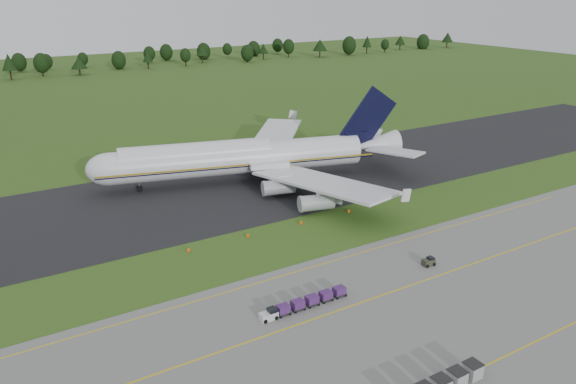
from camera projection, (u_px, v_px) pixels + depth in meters
ground at (272, 245)px, 93.14m from camera, size 600.00×600.00×0.00m
apron at (415, 352)px, 65.85m from camera, size 300.00×52.00×0.06m
taxiway at (205, 195)px, 115.58m from camera, size 300.00×40.00×0.08m
apron_markings at (377, 323)px, 71.47m from camera, size 300.00×30.20×0.01m
tree_line at (58, 62)px, 268.86m from camera, size 530.14×22.33×11.73m
aircraft at (245, 157)px, 121.67m from camera, size 70.15×65.94×19.65m
baggage_train at (303, 303)px, 74.67m from camera, size 13.28×1.41×1.36m
utility_cart at (428, 262)px, 86.14m from camera, size 1.96×1.32×1.04m
edge_markers at (275, 229)px, 98.58m from camera, size 32.89×0.30×0.60m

